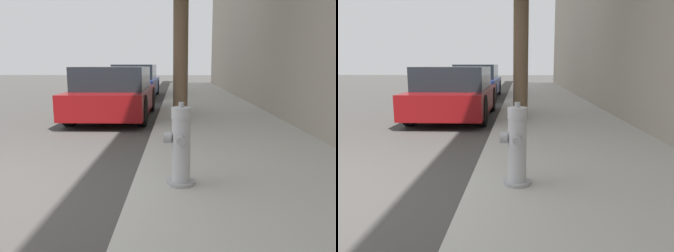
% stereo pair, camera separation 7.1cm
% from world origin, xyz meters
% --- Properties ---
extents(sidewalk_slab, '(2.82, 40.00, 0.12)m').
position_xyz_m(sidewalk_slab, '(3.28, 0.00, 0.06)').
color(sidewalk_slab, '#A8A59E').
rests_on(sidewalk_slab, ground_plane).
extents(fire_hydrant, '(0.32, 0.32, 0.85)m').
position_xyz_m(fire_hydrant, '(2.37, 0.31, 0.51)').
color(fire_hydrant, '#97979C').
rests_on(fire_hydrant, sidewalk_slab).
extents(parked_car_near, '(1.80, 3.85, 1.29)m').
position_xyz_m(parked_car_near, '(0.76, 5.31, 0.63)').
color(parked_car_near, maroon).
rests_on(parked_car_near, ground_plane).
extents(parked_car_mid, '(1.72, 4.37, 1.34)m').
position_xyz_m(parked_car_mid, '(0.64, 10.65, 0.65)').
color(parked_car_mid, navy).
rests_on(parked_car_mid, ground_plane).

